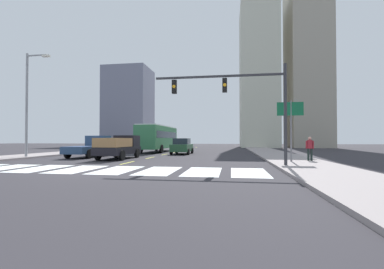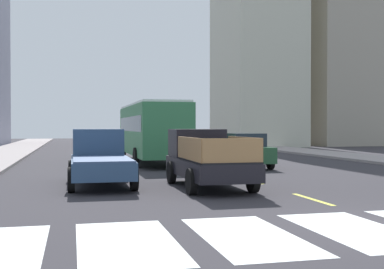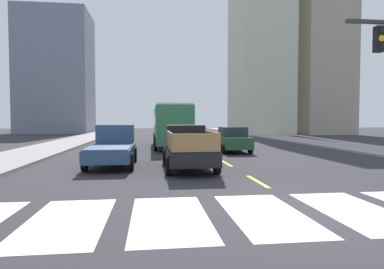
# 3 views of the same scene
# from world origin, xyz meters

# --- Properties ---
(ground_plane) EXTENTS (160.00, 160.00, 0.00)m
(ground_plane) POSITION_xyz_m (0.00, 0.00, 0.00)
(ground_plane) COLOR #2E2C31
(sidewalk_right) EXTENTS (3.89, 110.00, 0.15)m
(sidewalk_right) POSITION_xyz_m (11.49, 18.00, 0.07)
(sidewalk_right) COLOR gray
(sidewalk_right) RESTS_ON ground
(sidewalk_left) EXTENTS (3.89, 110.00, 0.15)m
(sidewalk_left) POSITION_xyz_m (-11.49, 18.00, 0.07)
(sidewalk_left) COLOR gray
(sidewalk_left) RESTS_ON ground
(crosswalk_stripe_1) EXTENTS (1.74, 3.73, 0.01)m
(crosswalk_stripe_1) POSITION_xyz_m (-5.65, 0.00, 0.00)
(crosswalk_stripe_1) COLOR silver
(crosswalk_stripe_1) RESTS_ON ground
(crosswalk_stripe_2) EXTENTS (1.74, 3.73, 0.01)m
(crosswalk_stripe_2) POSITION_xyz_m (-3.39, 0.00, 0.00)
(crosswalk_stripe_2) COLOR silver
(crosswalk_stripe_2) RESTS_ON ground
(crosswalk_stripe_3) EXTENTS (1.74, 3.73, 0.01)m
(crosswalk_stripe_3) POSITION_xyz_m (-1.13, 0.00, 0.00)
(crosswalk_stripe_3) COLOR silver
(crosswalk_stripe_3) RESTS_ON ground
(crosswalk_stripe_4) EXTENTS (1.74, 3.73, 0.01)m
(crosswalk_stripe_4) POSITION_xyz_m (1.13, 0.00, 0.00)
(crosswalk_stripe_4) COLOR silver
(crosswalk_stripe_4) RESTS_ON ground
(lane_dash_0) EXTENTS (0.16, 2.40, 0.01)m
(lane_dash_0) POSITION_xyz_m (0.00, 4.00, 0.00)
(lane_dash_0) COLOR #D6D445
(lane_dash_0) RESTS_ON ground
(lane_dash_1) EXTENTS (0.16, 2.40, 0.01)m
(lane_dash_1) POSITION_xyz_m (0.00, 9.00, 0.00)
(lane_dash_1) COLOR #D6D445
(lane_dash_1) RESTS_ON ground
(lane_dash_2) EXTENTS (0.16, 2.40, 0.01)m
(lane_dash_2) POSITION_xyz_m (0.00, 14.00, 0.00)
(lane_dash_2) COLOR #D6D445
(lane_dash_2) RESTS_ON ground
(lane_dash_3) EXTENTS (0.16, 2.40, 0.01)m
(lane_dash_3) POSITION_xyz_m (0.00, 19.00, 0.00)
(lane_dash_3) COLOR #D6D445
(lane_dash_3) RESTS_ON ground
(lane_dash_4) EXTENTS (0.16, 2.40, 0.01)m
(lane_dash_4) POSITION_xyz_m (0.00, 24.00, 0.00)
(lane_dash_4) COLOR #D6D445
(lane_dash_4) RESTS_ON ground
(lane_dash_5) EXTENTS (0.16, 2.40, 0.01)m
(lane_dash_5) POSITION_xyz_m (0.00, 29.00, 0.00)
(lane_dash_5) COLOR #D6D445
(lane_dash_5) RESTS_ON ground
(lane_dash_6) EXTENTS (0.16, 2.40, 0.01)m
(lane_dash_6) POSITION_xyz_m (0.00, 34.00, 0.00)
(lane_dash_6) COLOR #D6D445
(lane_dash_6) RESTS_ON ground
(lane_dash_7) EXTENTS (0.16, 2.40, 0.01)m
(lane_dash_7) POSITION_xyz_m (0.00, 39.00, 0.00)
(lane_dash_7) COLOR #D6D445
(lane_dash_7) RESTS_ON ground
(pickup_stakebed) EXTENTS (2.18, 5.20, 1.96)m
(pickup_stakebed) POSITION_xyz_m (-2.13, 7.68, 0.94)
(pickup_stakebed) COLOR black
(pickup_stakebed) RESTS_ON ground
(pickup_dark) EXTENTS (2.18, 5.20, 1.96)m
(pickup_dark) POSITION_xyz_m (-5.65, 9.14, 0.92)
(pickup_dark) COLOR navy
(pickup_dark) RESTS_ON ground
(city_bus) EXTENTS (2.72, 10.80, 3.32)m
(city_bus) POSITION_xyz_m (-2.23, 19.15, 1.95)
(city_bus) COLOR #327547
(city_bus) RESTS_ON ground
(sedan_near_left) EXTENTS (2.02, 4.40, 1.72)m
(sedan_near_left) POSITION_xyz_m (1.74, 14.77, 0.86)
(sedan_near_left) COLOR #234F2F
(sedan_near_left) RESTS_ON ground
(tower_tall_centre) EXTENTS (7.48, 9.38, 38.97)m
(tower_tall_centre) POSITION_xyz_m (22.20, 41.59, 19.48)
(tower_tall_centre) COLOR #A09887
(tower_tall_centre) RESTS_ON ground
(block_mid_left) EXTENTS (11.14, 9.60, 20.10)m
(block_mid_left) POSITION_xyz_m (-19.49, 50.95, 10.05)
(block_mid_left) COLOR slate
(block_mid_left) RESTS_ON ground
(block_mid_right) EXTENTS (7.24, 10.91, 28.93)m
(block_mid_right) POSITION_xyz_m (12.55, 41.41, 14.46)
(block_mid_right) COLOR beige
(block_mid_right) RESTS_ON ground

